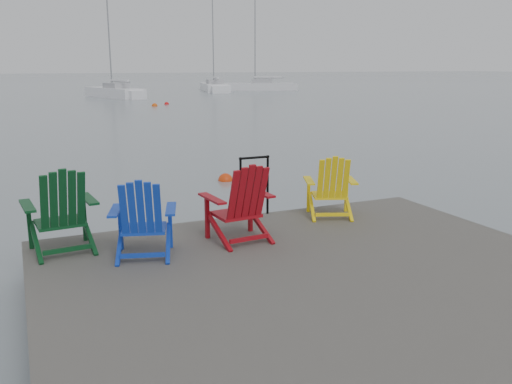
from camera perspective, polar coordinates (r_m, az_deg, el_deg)
name	(u,v)px	position (r m, az deg, el deg)	size (l,w,h in m)	color
ground	(322,315)	(6.22, 6.98, -12.72)	(400.00, 400.00, 0.00)	gray
dock	(323,286)	(6.08, 7.08, -9.77)	(6.00, 5.00, 1.40)	#2C2A27
handrail	(254,180)	(8.07, -0.18, 1.27)	(0.48, 0.04, 0.90)	black
chair_green	(61,210)	(6.86, -19.84, -1.82)	(0.88, 0.83, 1.04)	#0A3A19
chair_blue	(143,218)	(6.44, -11.84, -2.66)	(0.90, 0.85, 0.96)	#1035AE
chair_red	(241,203)	(6.86, -1.63, -1.13)	(0.86, 0.80, 1.02)	maroon
chair_yellow	(331,186)	(8.07, 7.90, 0.61)	(0.90, 0.86, 0.93)	yellow
sailboat_near	(115,93)	(49.45, -14.67, 10.04)	(4.17, 7.92, 10.69)	white
sailboat_mid	(214,88)	(59.62, -4.40, 10.89)	(4.19, 9.15, 12.18)	white
sailboat_far	(259,87)	(61.01, 0.29, 10.98)	(7.76, 4.72, 10.58)	silver
buoy_a	(225,181)	(13.08, -3.23, 1.21)	(0.36, 0.36, 0.36)	red
buoy_c	(167,104)	(39.62, -9.39, 9.10)	(0.33, 0.33, 0.33)	red
buoy_d	(155,106)	(37.92, -10.62, 8.87)	(0.40, 0.40, 0.40)	#D64D0C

